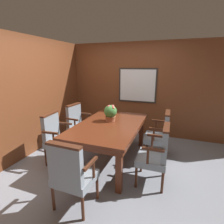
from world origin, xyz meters
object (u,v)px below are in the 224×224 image
Objects in this scene: chair_left_near at (57,136)px; potted_plant at (110,113)px; chair_left_far at (78,123)px; dining_table at (109,128)px; chair_right_far at (160,133)px; chair_right_near at (157,153)px; chair_head_near at (71,173)px.

potted_plant is at bearing -61.83° from chair_left_near.
chair_left_far is (-0.02, 0.83, 0.00)m from chair_left_near.
chair_left_near is at bearing -156.65° from dining_table.
chair_right_far is 1.00× the size of chair_left_near.
chair_left_far is 1.00× the size of chair_right_near.
chair_head_near is 1.00× the size of chair_left_far.
chair_left_near reaches higher than dining_table.
chair_right_far is 1.00× the size of chair_left_far.
potted_plant is at bearing -86.93° from chair_head_near.
chair_left_near and chair_left_far have the same top height.
chair_left_far is at bearing -114.45° from chair_right_near.
chair_left_near is 0.83m from chair_left_far.
potted_plant is (-0.05, 0.18, 0.27)m from dining_table.
chair_right_near is at bearing 0.09° from chair_right_far.
potted_plant reaches higher than chair_right_far.
potted_plant is at bearing -121.62° from chair_right_near.
dining_table is 1.04m from chair_right_far.
chair_left_near and chair_right_near have the same top height.
chair_right_near reaches higher than dining_table.
chair_head_near is (-0.93, -1.78, 0.00)m from chair_right_far.
potted_plant reaches higher than chair_right_near.
chair_right_far is at bearing 14.81° from potted_plant.
chair_right_near is (1.90, -0.01, 0.00)m from chair_left_near.
chair_head_near is at bearing -29.54° from chair_right_far.
chair_head_near is 1.58m from potted_plant.
potted_plant is (-0.98, -0.26, 0.40)m from chair_right_far.
potted_plant reaches higher than dining_table.
chair_right_near is 2.89× the size of potted_plant.
chair_right_near is at bearing -95.41° from chair_left_near.
chair_head_near is at bearing -90.00° from dining_table.
dining_table is at bearing -88.65° from chair_head_near.
potted_plant is at bearing -77.12° from chair_right_far.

